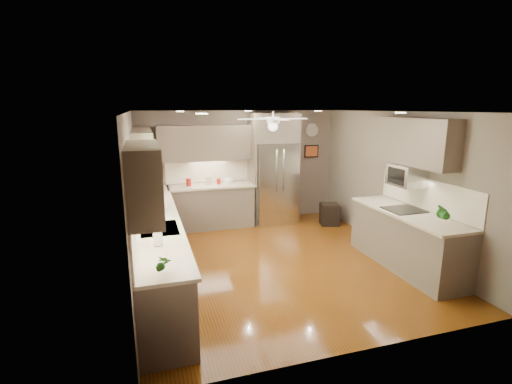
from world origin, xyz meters
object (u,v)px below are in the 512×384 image
bowl (229,182)px  canister_c (209,181)px  canister_d (219,181)px  potted_plant_left (164,263)px  paper_towel (158,234)px  stool (329,214)px  soap_bottle (148,212)px  potted_plant_right (443,213)px  canister_a (189,182)px  microwave (407,175)px  refrigerator (274,171)px

bowl → canister_c: bearing=179.2°
canister_d → potted_plant_left: (-1.40, -4.27, 0.08)m
paper_towel → potted_plant_left: bearing=-88.6°
stool → paper_towel: 4.77m
soap_bottle → paper_towel: paper_towel is taller
potted_plant_right → canister_a: bearing=129.9°
soap_bottle → paper_towel: 1.25m
microwave → stool: size_ratio=1.13×
microwave → canister_d: bearing=132.9°
bowl → stool: (2.15, -0.62, -0.73)m
potted_plant_left → refrigerator: refrigerator is taller
canister_c → potted_plant_right: (2.68, -3.74, 0.09)m
canister_a → microwave: microwave is taller
canister_d → bowl: canister_d is taller
canister_c → microwave: bearing=-44.8°
stool → bowl: bearing=163.9°
canister_a → potted_plant_left: 4.31m
bowl → paper_towel: 3.76m
paper_towel → stool: bearing=36.0°
soap_bottle → microwave: (4.09, -0.63, 0.45)m
canister_c → potted_plant_right: 4.60m
soap_bottle → potted_plant_right: bearing=-21.9°
stool → canister_a: bearing=168.6°
potted_plant_right → stool: (-0.09, 3.11, -0.88)m
refrigerator → potted_plant_left: bearing=-122.3°
canister_a → refrigerator: (1.90, -0.04, 0.17)m
canister_d → refrigerator: (1.25, -0.07, 0.19)m
potted_plant_right → refrigerator: 3.87m
microwave → paper_towel: size_ratio=2.01×
canister_a → stool: canister_a is taller
soap_bottle → refrigerator: bearing=36.8°
canister_a → canister_c: bearing=2.8°
potted_plant_right → microwave: bearing=83.2°
microwave → bowl: bearing=130.4°
microwave → stool: (-0.20, 2.14, -1.24)m
canister_c → microwave: (2.79, -2.77, 0.45)m
soap_bottle → refrigerator: 3.46m
canister_a → refrigerator: 1.90m
soap_bottle → bowl: (1.74, 2.13, -0.07)m
paper_towel → potted_plant_right: bearing=-5.1°
canister_a → potted_plant_right: 4.84m
soap_bottle → microwave: microwave is taller
canister_d → stool: size_ratio=0.26×
soap_bottle → microwave: bearing=-8.8°
refrigerator → canister_c: bearing=177.5°
microwave → stool: 2.49m
potted_plant_left → bowl: size_ratio=1.31×
canister_d → potted_plant_left: 4.49m
canister_c → stool: size_ratio=0.41×
potted_plant_right → paper_towel: (-3.88, 0.35, -0.04)m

